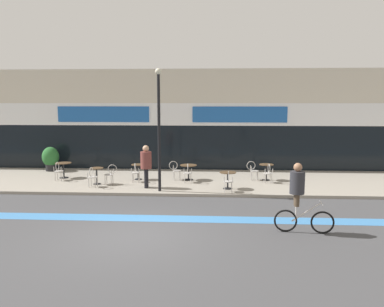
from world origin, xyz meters
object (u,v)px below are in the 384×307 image
(cafe_chair_1_near, at_px, (92,176))
(cafe_chair_1_side, at_px, (110,173))
(bistro_table_1, at_px, (97,173))
(bistro_table_5, at_px, (266,169))
(bistro_table_0, at_px, (63,167))
(cafe_chair_2_near, at_px, (135,171))
(cafe_chair_4_near, at_px, (228,180))
(pedestrian_near_end, at_px, (146,163))
(lamp_post, at_px, (159,121))
(cafe_chair_3_side, at_px, (175,169))
(cafe_chair_3_near, at_px, (188,172))
(cafe_chair_5_side, at_px, (253,169))
(planter_pot, at_px, (51,158))
(bistro_table_2, at_px, (138,169))
(cafe_chair_0_near, at_px, (58,170))
(bistro_table_4, at_px, (228,177))
(cyclist_0, at_px, (299,193))
(cafe_chair_5_near, at_px, (268,172))
(bistro_table_3, at_px, (189,169))

(cafe_chair_1_near, bearing_deg, cafe_chair_1_side, -43.07)
(bistro_table_1, distance_m, bistro_table_5, 7.81)
(bistro_table_0, relative_size, bistro_table_1, 1.02)
(cafe_chair_2_near, bearing_deg, cafe_chair_4_near, -115.35)
(pedestrian_near_end, bearing_deg, lamp_post, -45.44)
(cafe_chair_3_side, distance_m, cafe_chair_4_near, 3.36)
(cafe_chair_4_near, height_order, lamp_post, lamp_post)
(cafe_chair_3_near, relative_size, lamp_post, 0.18)
(lamp_post, bearing_deg, cafe_chair_1_near, 170.66)
(cafe_chair_4_near, distance_m, cafe_chair_5_side, 2.80)
(bistro_table_1, xyz_separation_m, cafe_chair_2_near, (1.65, 0.49, -0.00))
(cafe_chair_2_near, distance_m, lamp_post, 3.17)
(planter_pot, height_order, pedestrian_near_end, pedestrian_near_end)
(cafe_chair_1_near, relative_size, cafe_chair_2_near, 1.00)
(bistro_table_2, xyz_separation_m, cafe_chair_4_near, (4.18, -2.33, 0.00))
(bistro_table_5, distance_m, pedestrian_near_end, 5.70)
(cafe_chair_3_near, bearing_deg, cafe_chair_1_near, 100.99)
(cafe_chair_0_near, height_order, cafe_chair_3_side, same)
(cafe_chair_4_near, bearing_deg, cafe_chair_2_near, 69.29)
(cafe_chair_1_near, bearing_deg, bistro_table_4, -87.56)
(bistro_table_1, xyz_separation_m, cyclist_0, (7.67, -5.52, 0.54))
(cafe_chair_3_near, xyz_separation_m, cafe_chair_3_side, (-0.63, 0.62, 0.00))
(bistro_table_5, xyz_separation_m, cafe_chair_3_near, (-3.65, -0.77, -0.02))
(bistro_table_4, relative_size, lamp_post, 0.14)
(bistro_table_0, relative_size, cyclist_0, 0.37)
(cafe_chair_1_side, bearing_deg, cafe_chair_5_near, -174.86)
(cyclist_0, bearing_deg, planter_pot, 147.96)
(bistro_table_4, relative_size, cafe_chair_3_side, 0.80)
(bistro_table_5, distance_m, lamp_post, 5.79)
(bistro_table_0, xyz_separation_m, cafe_chair_1_near, (2.03, -1.90, -0.02))
(cafe_chair_2_near, bearing_deg, cafe_chair_5_near, -91.52)
(cafe_chair_5_side, distance_m, pedestrian_near_end, 5.12)
(cafe_chair_5_near, bearing_deg, cafe_chair_1_side, 90.72)
(cafe_chair_1_side, distance_m, cafe_chair_5_near, 7.12)
(bistro_table_2, xyz_separation_m, cafe_chair_5_side, (5.43, 0.18, 0.00))
(cafe_chair_0_near, height_order, pedestrian_near_end, pedestrian_near_end)
(bistro_table_2, height_order, cafe_chair_1_near, cafe_chair_1_near)
(bistro_table_0, distance_m, cafe_chair_3_side, 5.46)
(cafe_chair_3_side, height_order, lamp_post, lamp_post)
(bistro_table_2, relative_size, bistro_table_5, 0.96)
(bistro_table_1, distance_m, cafe_chair_0_near, 2.13)
(bistro_table_4, xyz_separation_m, cafe_chair_1_near, (-5.83, -0.04, 0.00))
(bistro_table_4, relative_size, cafe_chair_5_near, 0.80)
(bistro_table_3, relative_size, cafe_chair_2_near, 0.87)
(cafe_chair_4_near, bearing_deg, cafe_chair_3_near, 47.15)
(cafe_chair_1_side, bearing_deg, bistro_table_5, -169.90)
(cafe_chair_5_near, bearing_deg, cyclist_0, 174.98)
(cafe_chair_3_side, bearing_deg, cafe_chair_2_near, -164.08)
(lamp_post, distance_m, pedestrian_near_end, 2.01)
(bistro_table_3, bearing_deg, lamp_post, -114.87)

